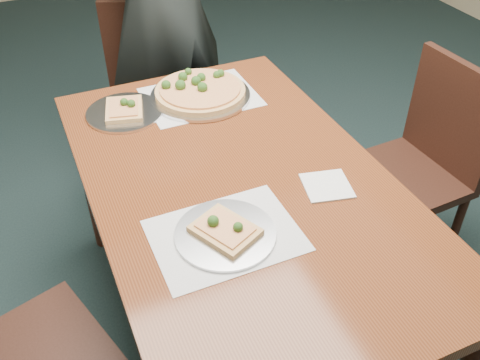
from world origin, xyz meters
name	(u,v)px	position (x,y,z in m)	size (l,w,h in m)	color
ground	(257,292)	(0.00, 0.00, 0.00)	(8.00, 8.00, 0.00)	black
dining_table	(240,202)	(-0.14, -0.13, 0.66)	(0.90, 1.50, 0.75)	#532410
chair_far	(150,90)	(-0.14, 0.95, 0.52)	(0.54, 0.54, 0.91)	black
chair_right	(420,160)	(0.69, -0.04, 0.52)	(0.44, 0.44, 0.91)	black
placemat_main	(201,97)	(-0.07, 0.40, 0.75)	(0.42, 0.32, 0.00)	white
placemat_near	(225,235)	(-0.27, -0.34, 0.75)	(0.40, 0.30, 0.00)	white
pizza_pan	(200,91)	(-0.07, 0.40, 0.77)	(0.38, 0.38, 0.07)	silver
slice_plate_near	(225,232)	(-0.27, -0.34, 0.76)	(0.28, 0.28, 0.06)	silver
slice_plate_far	(124,111)	(-0.37, 0.40, 0.76)	(0.28, 0.28, 0.06)	silver
napkin	(327,186)	(0.09, -0.27, 0.75)	(0.14, 0.14, 0.01)	white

